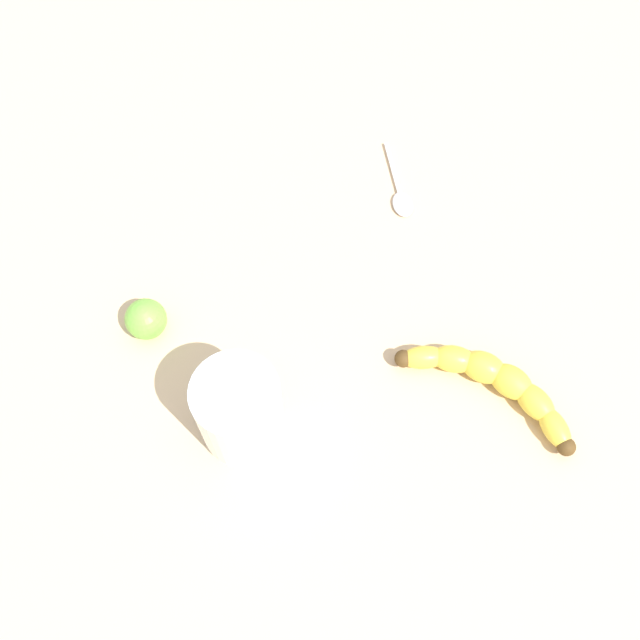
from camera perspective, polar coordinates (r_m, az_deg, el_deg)
The scene contains 5 objects.
wooden_tabletop at distance 85.26cm, azimuth 1.52°, elevation 0.10°, with size 120.00×120.00×3.00cm, color #D9B58A.
banana at distance 80.73cm, azimuth 12.96°, elevation -4.57°, with size 10.28×19.42×3.29cm.
smoothie_glass at distance 74.71cm, azimuth -6.09°, elevation -6.91°, with size 8.56×8.56×10.15cm.
lime_fruit at distance 83.14cm, azimuth -13.03°, elevation 0.06°, with size 4.52×4.52×4.52cm, color #75C142.
teaspoon at distance 91.93cm, azimuth 6.18°, elevation 9.04°, with size 11.00×5.27×0.80cm.
Camera 1 is at (-38.05, -4.67, 77.66)cm, focal length 42.31 mm.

